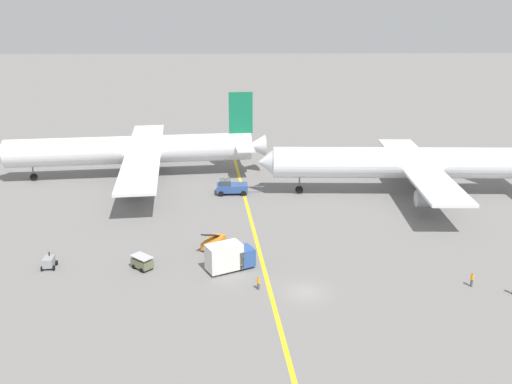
{
  "coord_description": "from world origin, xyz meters",
  "views": [
    {
      "loc": [
        -6.93,
        -56.49,
        31.32
      ],
      "look_at": [
        -4.97,
        23.49,
        4.0
      ],
      "focal_mm": 39.54,
      "sensor_mm": 36.0,
      "label": 1
    }
  ],
  "objects_px": {
    "gse_belt_loader_portside": "(213,242)",
    "airliner_at_gate_left": "(134,150)",
    "ground_crew_ramp_agent_by_cones": "(472,279)",
    "gse_gpu_cart_small": "(49,262)",
    "gse_catering_truck_tall": "(229,257)",
    "airliner_being_pushed": "(409,163)",
    "gse_baggage_cart_trailing": "(142,262)",
    "pushback_tug": "(231,187)",
    "ground_crew_marshaller_foreground": "(258,283)"
  },
  "relations": [
    {
      "from": "airliner_at_gate_left",
      "to": "gse_belt_loader_portside",
      "type": "relative_size",
      "value": 9.97
    },
    {
      "from": "ground_crew_ramp_agent_by_cones",
      "to": "ground_crew_marshaller_foreground",
      "type": "height_order",
      "value": "ground_crew_ramp_agent_by_cones"
    },
    {
      "from": "gse_catering_truck_tall",
      "to": "gse_gpu_cart_small",
      "type": "bearing_deg",
      "value": 177.32
    },
    {
      "from": "ground_crew_marshaller_foreground",
      "to": "airliner_being_pushed",
      "type": "bearing_deg",
      "value": 51.42
    },
    {
      "from": "gse_catering_truck_tall",
      "to": "ground_crew_ramp_agent_by_cones",
      "type": "xyz_separation_m",
      "value": [
        27.97,
        -4.96,
        -0.83
      ]
    },
    {
      "from": "airliner_being_pushed",
      "to": "gse_catering_truck_tall",
      "type": "bearing_deg",
      "value": -136.8
    },
    {
      "from": "gse_baggage_cart_trailing",
      "to": "gse_belt_loader_portside",
      "type": "height_order",
      "value": "gse_belt_loader_portside"
    },
    {
      "from": "airliner_being_pushed",
      "to": "gse_belt_loader_portside",
      "type": "xyz_separation_m",
      "value": [
        -31.92,
        -21.27,
        -4.58
      ]
    },
    {
      "from": "gse_belt_loader_portside",
      "to": "gse_catering_truck_tall",
      "type": "bearing_deg",
      "value": -70.79
    },
    {
      "from": "gse_catering_truck_tall",
      "to": "ground_crew_ramp_agent_by_cones",
      "type": "distance_m",
      "value": 28.42
    },
    {
      "from": "airliner_at_gate_left",
      "to": "airliner_being_pushed",
      "type": "height_order",
      "value": "airliner_being_pushed"
    },
    {
      "from": "gse_gpu_cart_small",
      "to": "ground_crew_marshaller_foreground",
      "type": "relative_size",
      "value": 1.37
    },
    {
      "from": "ground_crew_ramp_agent_by_cones",
      "to": "gse_gpu_cart_small",
      "type": "bearing_deg",
      "value": 173.19
    },
    {
      "from": "gse_belt_loader_portside",
      "to": "airliner_at_gate_left",
      "type": "bearing_deg",
      "value": 116.4
    },
    {
      "from": "ground_crew_ramp_agent_by_cones",
      "to": "ground_crew_marshaller_foreground",
      "type": "bearing_deg",
      "value": -179.75
    },
    {
      "from": "airliner_being_pushed",
      "to": "gse_gpu_cart_small",
      "type": "height_order",
      "value": "airliner_being_pushed"
    },
    {
      "from": "airliner_being_pushed",
      "to": "ground_crew_marshaller_foreground",
      "type": "distance_m",
      "value": 42.32
    },
    {
      "from": "airliner_being_pushed",
      "to": "ground_crew_marshaller_foreground",
      "type": "relative_size",
      "value": 30.92
    },
    {
      "from": "pushback_tug",
      "to": "ground_crew_ramp_agent_by_cones",
      "type": "height_order",
      "value": "pushback_tug"
    },
    {
      "from": "gse_belt_loader_portside",
      "to": "ground_crew_ramp_agent_by_cones",
      "type": "height_order",
      "value": "gse_belt_loader_portside"
    },
    {
      "from": "airliner_being_pushed",
      "to": "gse_gpu_cart_small",
      "type": "bearing_deg",
      "value": -152.69
    },
    {
      "from": "ground_crew_ramp_agent_by_cones",
      "to": "airliner_at_gate_left",
      "type": "bearing_deg",
      "value": 136.56
    },
    {
      "from": "airliner_being_pushed",
      "to": "ground_crew_marshaller_foreground",
      "type": "bearing_deg",
      "value": -128.58
    },
    {
      "from": "airliner_at_gate_left",
      "to": "gse_baggage_cart_trailing",
      "type": "distance_m",
      "value": 39.37
    },
    {
      "from": "gse_gpu_cart_small",
      "to": "gse_belt_loader_portside",
      "type": "xyz_separation_m",
      "value": [
        19.95,
        5.51,
        0.03
      ]
    },
    {
      "from": "gse_belt_loader_portside",
      "to": "ground_crew_ramp_agent_by_cones",
      "type": "xyz_separation_m",
      "value": [
        30.25,
        -11.51,
        0.1
      ]
    },
    {
      "from": "airliner_at_gate_left",
      "to": "gse_baggage_cart_trailing",
      "type": "xyz_separation_m",
      "value": [
        7.63,
        -38.39,
        -4.2
      ]
    },
    {
      "from": "gse_catering_truck_tall",
      "to": "gse_belt_loader_portside",
      "type": "distance_m",
      "value": 7.0
    },
    {
      "from": "pushback_tug",
      "to": "ground_crew_ramp_agent_by_cones",
      "type": "xyz_separation_m",
      "value": [
        28.26,
        -33.6,
        -0.28
      ]
    },
    {
      "from": "gse_baggage_cart_trailing",
      "to": "ground_crew_ramp_agent_by_cones",
      "type": "bearing_deg",
      "value": -8.04
    },
    {
      "from": "gse_baggage_cart_trailing",
      "to": "ground_crew_ramp_agent_by_cones",
      "type": "xyz_separation_m",
      "value": [
        38.68,
        -5.47,
        0.06
      ]
    },
    {
      "from": "airliner_being_pushed",
      "to": "gse_baggage_cart_trailing",
      "type": "bearing_deg",
      "value": -145.9
    },
    {
      "from": "airliner_being_pushed",
      "to": "gse_belt_loader_portside",
      "type": "distance_m",
      "value": 38.63
    },
    {
      "from": "airliner_at_gate_left",
      "to": "ground_crew_ramp_agent_by_cones",
      "type": "relative_size",
      "value": 28.37
    },
    {
      "from": "airliner_at_gate_left",
      "to": "ground_crew_marshaller_foreground",
      "type": "relative_size",
      "value": 30.87
    },
    {
      "from": "gse_gpu_cart_small",
      "to": "ground_crew_ramp_agent_by_cones",
      "type": "height_order",
      "value": "gse_gpu_cart_small"
    },
    {
      "from": "gse_gpu_cart_small",
      "to": "gse_catering_truck_tall",
      "type": "distance_m",
      "value": 22.28
    },
    {
      "from": "pushback_tug",
      "to": "gse_baggage_cart_trailing",
      "type": "distance_m",
      "value": 30.0
    },
    {
      "from": "ground_crew_marshaller_foreground",
      "to": "ground_crew_ramp_agent_by_cones",
      "type": "bearing_deg",
      "value": 0.25
    },
    {
      "from": "ground_crew_marshaller_foreground",
      "to": "airliner_at_gate_left",
      "type": "bearing_deg",
      "value": 116.31
    },
    {
      "from": "pushback_tug",
      "to": "ground_crew_ramp_agent_by_cones",
      "type": "distance_m",
      "value": 43.91
    },
    {
      "from": "pushback_tug",
      "to": "ground_crew_marshaller_foreground",
      "type": "height_order",
      "value": "pushback_tug"
    },
    {
      "from": "gse_belt_loader_portside",
      "to": "ground_crew_marshaller_foreground",
      "type": "height_order",
      "value": "gse_belt_loader_portside"
    },
    {
      "from": "gse_baggage_cart_trailing",
      "to": "ground_crew_ramp_agent_by_cones",
      "type": "relative_size",
      "value": 1.75
    },
    {
      "from": "gse_baggage_cart_trailing",
      "to": "airliner_at_gate_left",
      "type": "bearing_deg",
      "value": 101.24
    },
    {
      "from": "pushback_tug",
      "to": "gse_catering_truck_tall",
      "type": "xyz_separation_m",
      "value": [
        0.29,
        -28.64,
        0.55
      ]
    },
    {
      "from": "gse_gpu_cart_small",
      "to": "gse_belt_loader_portside",
      "type": "bearing_deg",
      "value": 15.45
    },
    {
      "from": "gse_gpu_cart_small",
      "to": "gse_belt_loader_portside",
      "type": "height_order",
      "value": "gse_belt_loader_portside"
    },
    {
      "from": "pushback_tug",
      "to": "gse_baggage_cart_trailing",
      "type": "relative_size",
      "value": 2.74
    },
    {
      "from": "airliner_being_pushed",
      "to": "gse_catering_truck_tall",
      "type": "xyz_separation_m",
      "value": [
        -29.64,
        -27.83,
        -3.65
      ]
    }
  ]
}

